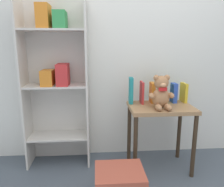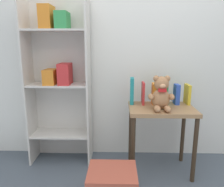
{
  "view_description": "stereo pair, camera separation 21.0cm",
  "coord_description": "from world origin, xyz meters",
  "px_view_note": "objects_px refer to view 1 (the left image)",
  "views": [
    {
      "loc": [
        -0.41,
        -1.04,
        1.24
      ],
      "look_at": [
        -0.25,
        1.0,
        0.78
      ],
      "focal_mm": 35.0,
      "sensor_mm": 36.0,
      "label": 1
    },
    {
      "loc": [
        -0.2,
        -1.05,
        1.24
      ],
      "look_at": [
        -0.25,
        1.0,
        0.78
      ],
      "focal_mm": 35.0,
      "sensor_mm": 36.0,
      "label": 2
    }
  ],
  "objects_px": {
    "display_table": "(160,117)",
    "book_standing_orange": "(152,93)",
    "bookshelf_side": "(56,75)",
    "teddy_bear": "(161,93)",
    "book_standing_yellow": "(184,92)",
    "storage_bin": "(119,187)",
    "book_standing_blue": "(174,93)",
    "book_standing_teal": "(131,90)",
    "book_standing_green": "(163,90)",
    "book_standing_red": "(142,92)"
  },
  "relations": [
    {
      "from": "book_standing_green",
      "to": "storage_bin",
      "type": "bearing_deg",
      "value": -128.86
    },
    {
      "from": "book_standing_yellow",
      "to": "teddy_bear",
      "type": "bearing_deg",
      "value": -146.72
    },
    {
      "from": "book_standing_teal",
      "to": "display_table",
      "type": "bearing_deg",
      "value": -21.67
    },
    {
      "from": "book_standing_green",
      "to": "book_standing_yellow",
      "type": "xyz_separation_m",
      "value": [
        0.22,
        0.0,
        -0.03
      ]
    },
    {
      "from": "display_table",
      "to": "book_standing_green",
      "type": "bearing_deg",
      "value": 67.62
    },
    {
      "from": "teddy_bear",
      "to": "book_standing_yellow",
      "type": "xyz_separation_m",
      "value": [
        0.3,
        0.2,
        -0.04
      ]
    },
    {
      "from": "display_table",
      "to": "book_standing_orange",
      "type": "relative_size",
      "value": 3.18
    },
    {
      "from": "book_standing_red",
      "to": "book_standing_orange",
      "type": "distance_m",
      "value": 0.11
    },
    {
      "from": "teddy_bear",
      "to": "storage_bin",
      "type": "bearing_deg",
      "value": -134.57
    },
    {
      "from": "book_standing_teal",
      "to": "book_standing_yellow",
      "type": "distance_m",
      "value": 0.55
    },
    {
      "from": "bookshelf_side",
      "to": "book_standing_orange",
      "type": "relative_size",
      "value": 8.1
    },
    {
      "from": "bookshelf_side",
      "to": "display_table",
      "type": "distance_m",
      "value": 1.12
    },
    {
      "from": "bookshelf_side",
      "to": "book_standing_blue",
      "type": "distance_m",
      "value": 1.2
    },
    {
      "from": "book_standing_blue",
      "to": "storage_bin",
      "type": "height_order",
      "value": "book_standing_blue"
    },
    {
      "from": "storage_bin",
      "to": "book_standing_blue",
      "type": "bearing_deg",
      "value": 45.24
    },
    {
      "from": "display_table",
      "to": "storage_bin",
      "type": "distance_m",
      "value": 0.78
    },
    {
      "from": "book_standing_yellow",
      "to": "display_table",
      "type": "bearing_deg",
      "value": -154.25
    },
    {
      "from": "display_table",
      "to": "book_standing_blue",
      "type": "bearing_deg",
      "value": 36.59
    },
    {
      "from": "bookshelf_side",
      "to": "teddy_bear",
      "type": "height_order",
      "value": "bookshelf_side"
    },
    {
      "from": "display_table",
      "to": "book_standing_red",
      "type": "bearing_deg",
      "value": 143.39
    },
    {
      "from": "book_standing_orange",
      "to": "storage_bin",
      "type": "height_order",
      "value": "book_standing_orange"
    },
    {
      "from": "bookshelf_side",
      "to": "book_standing_yellow",
      "type": "bearing_deg",
      "value": -3.6
    },
    {
      "from": "bookshelf_side",
      "to": "book_standing_orange",
      "type": "bearing_deg",
      "value": -5.02
    },
    {
      "from": "book_standing_teal",
      "to": "book_standing_blue",
      "type": "height_order",
      "value": "book_standing_teal"
    },
    {
      "from": "storage_bin",
      "to": "book_standing_green",
      "type": "bearing_deg",
      "value": 51.31
    },
    {
      "from": "display_table",
      "to": "storage_bin",
      "type": "bearing_deg",
      "value": -132.13
    },
    {
      "from": "bookshelf_side",
      "to": "display_table",
      "type": "height_order",
      "value": "bookshelf_side"
    },
    {
      "from": "book_standing_orange",
      "to": "book_standing_yellow",
      "type": "height_order",
      "value": "book_standing_orange"
    },
    {
      "from": "display_table",
      "to": "teddy_bear",
      "type": "bearing_deg",
      "value": -109.83
    },
    {
      "from": "display_table",
      "to": "book_standing_teal",
      "type": "xyz_separation_m",
      "value": [
        -0.28,
        0.12,
        0.25
      ]
    },
    {
      "from": "book_standing_blue",
      "to": "bookshelf_side",
      "type": "bearing_deg",
      "value": 173.78
    },
    {
      "from": "book_standing_teal",
      "to": "book_standing_yellow",
      "type": "height_order",
      "value": "book_standing_teal"
    },
    {
      "from": "book_standing_orange",
      "to": "book_standing_blue",
      "type": "relative_size",
      "value": 1.04
    },
    {
      "from": "bookshelf_side",
      "to": "display_table",
      "type": "xyz_separation_m",
      "value": [
        1.02,
        -0.22,
        -0.4
      ]
    },
    {
      "from": "book_standing_teal",
      "to": "book_standing_orange",
      "type": "distance_m",
      "value": 0.22
    },
    {
      "from": "book_standing_teal",
      "to": "storage_bin",
      "type": "xyz_separation_m",
      "value": [
        -0.18,
        -0.63,
        -0.64
      ]
    },
    {
      "from": "display_table",
      "to": "book_standing_blue",
      "type": "height_order",
      "value": "book_standing_blue"
    },
    {
      "from": "bookshelf_side",
      "to": "storage_bin",
      "type": "distance_m",
      "value": 1.21
    },
    {
      "from": "book_standing_orange",
      "to": "storage_bin",
      "type": "relative_size",
      "value": 0.55
    },
    {
      "from": "book_standing_orange",
      "to": "book_standing_yellow",
      "type": "relative_size",
      "value": 1.06
    },
    {
      "from": "bookshelf_side",
      "to": "storage_bin",
      "type": "xyz_separation_m",
      "value": [
        0.56,
        -0.72,
        -0.79
      ]
    },
    {
      "from": "book_standing_green",
      "to": "book_standing_red",
      "type": "bearing_deg",
      "value": -177.31
    },
    {
      "from": "book_standing_yellow",
      "to": "storage_bin",
      "type": "relative_size",
      "value": 0.52
    },
    {
      "from": "display_table",
      "to": "book_standing_orange",
      "type": "bearing_deg",
      "value": 112.24
    },
    {
      "from": "book_standing_teal",
      "to": "storage_bin",
      "type": "bearing_deg",
      "value": -103.56
    },
    {
      "from": "display_table",
      "to": "book_standing_green",
      "type": "distance_m",
      "value": 0.29
    },
    {
      "from": "teddy_bear",
      "to": "book_standing_red",
      "type": "bearing_deg",
      "value": 127.16
    },
    {
      "from": "display_table",
      "to": "book_standing_orange",
      "type": "xyz_separation_m",
      "value": [
        -0.06,
        0.14,
        0.22
      ]
    },
    {
      "from": "book_standing_orange",
      "to": "book_standing_green",
      "type": "relative_size",
      "value": 0.78
    },
    {
      "from": "book_standing_blue",
      "to": "book_standing_teal",
      "type": "bearing_deg",
      "value": 178.41
    }
  ]
}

